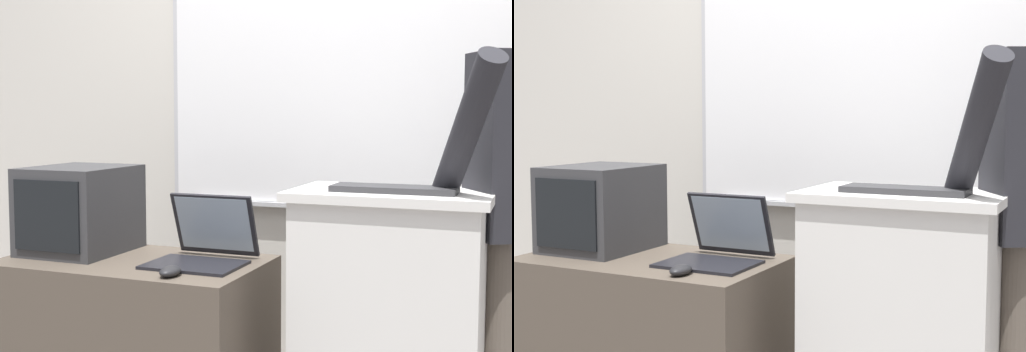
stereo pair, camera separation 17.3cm
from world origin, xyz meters
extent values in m
cube|color=beige|center=(0.00, 1.15, 1.49)|extent=(6.40, 0.12, 2.99)
cube|color=#B7B7BC|center=(0.29, 1.08, 1.32)|extent=(2.20, 0.02, 1.04)
cube|color=white|center=(0.29, 1.07, 1.32)|extent=(2.15, 0.02, 0.99)
cube|color=#B7B7BC|center=(0.29, 1.06, 0.81)|extent=(1.94, 0.04, 0.02)
cube|color=silver|center=(0.35, 0.40, 0.47)|extent=(0.59, 0.40, 0.93)
cube|color=silver|center=(0.35, 0.40, 0.95)|extent=(0.64, 0.44, 0.03)
cube|color=#4C4238|center=(-0.55, 0.27, 0.34)|extent=(0.93, 0.55, 0.69)
cylinder|color=#232328|center=(0.59, 0.29, 1.15)|extent=(0.28, 0.41, 0.50)
cube|color=black|center=(-0.29, 0.25, 0.69)|extent=(0.32, 0.24, 0.01)
cube|color=black|center=(-0.29, 0.41, 0.81)|extent=(0.32, 0.10, 0.23)
cube|color=#8C9EB2|center=(-0.29, 0.40, 0.81)|extent=(0.29, 0.08, 0.20)
cube|color=#2D2D30|center=(0.37, 0.35, 0.97)|extent=(0.39, 0.14, 0.02)
ellipsoid|color=black|center=(-0.29, 0.08, 0.71)|extent=(0.06, 0.10, 0.03)
cube|color=#333335|center=(-0.82, 0.33, 0.85)|extent=(0.34, 0.40, 0.33)
cube|color=black|center=(-0.82, 0.12, 0.85)|extent=(0.28, 0.01, 0.25)
camera|label=1|loc=(0.81, -1.92, 1.21)|focal=50.00mm
camera|label=2|loc=(0.97, -1.85, 1.21)|focal=50.00mm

